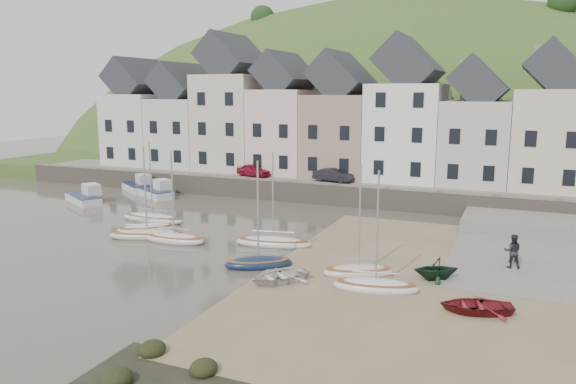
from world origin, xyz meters
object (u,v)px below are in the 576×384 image
at_px(rowboat_green, 436,269).
at_px(person_red, 513,248).
at_px(car_right, 333,175).
at_px(rowboat_red, 476,305).
at_px(car_left, 253,170).
at_px(rowboat_white, 279,276).
at_px(person_dark, 513,251).
at_px(sailboat_0, 153,218).

distance_m(rowboat_green, person_red, 6.01).
bearing_deg(car_right, rowboat_red, -139.38).
xyz_separation_m(rowboat_red, car_left, (-22.70, 23.06, 1.82)).
xyz_separation_m(rowboat_white, car_right, (-4.72, 22.89, 1.83)).
bearing_deg(person_red, rowboat_white, -6.25).
bearing_deg(rowboat_white, person_dark, 70.57).
bearing_deg(rowboat_green, person_dark, 107.07).
distance_m(sailboat_0, rowboat_green, 22.65).
bearing_deg(person_red, person_dark, 45.94).
distance_m(sailboat_0, rowboat_red, 25.94).
bearing_deg(person_dark, person_red, -97.96).
bearing_deg(rowboat_white, rowboat_green, 63.38).
xyz_separation_m(sailboat_0, rowboat_red, (24.33, -9.00, 0.13)).
bearing_deg(person_dark, car_left, -40.26).
bearing_deg(person_red, car_right, -85.73).
relative_size(rowboat_green, car_left, 0.65).
bearing_deg(rowboat_red, car_right, -163.56).
bearing_deg(rowboat_red, rowboat_white, -106.68).
distance_m(sailboat_0, car_right, 17.29).
height_order(rowboat_red, person_dark, person_dark).
distance_m(rowboat_white, person_dark, 13.21).
distance_m(rowboat_red, car_right, 27.29).
distance_m(sailboat_0, person_dark, 25.74).
height_order(sailboat_0, rowboat_green, sailboat_0).
bearing_deg(rowboat_white, car_right, 139.43).
bearing_deg(rowboat_red, rowboat_green, -164.07).
distance_m(rowboat_red, person_red, 8.63).
relative_size(car_left, car_right, 0.95).
bearing_deg(rowboat_green, person_red, 115.06).
bearing_deg(rowboat_white, car_left, 157.27).
bearing_deg(person_dark, rowboat_green, 37.46).
relative_size(rowboat_white, rowboat_red, 1.00).
height_order(rowboat_red, car_right, car_right).
xyz_separation_m(sailboat_0, person_dark, (25.67, -1.68, 0.82)).
relative_size(rowboat_white, rowboat_green, 1.36).
relative_size(sailboat_0, car_right, 1.68).
distance_m(rowboat_white, rowboat_red, 9.76).
bearing_deg(car_right, rowboat_white, -159.85).
xyz_separation_m(person_dark, car_left, (-24.04, 15.75, 1.13)).
xyz_separation_m(rowboat_green, car_right, (-12.17, 19.32, 1.54)).
bearing_deg(car_left, rowboat_green, -118.12).
height_order(rowboat_green, car_right, car_right).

